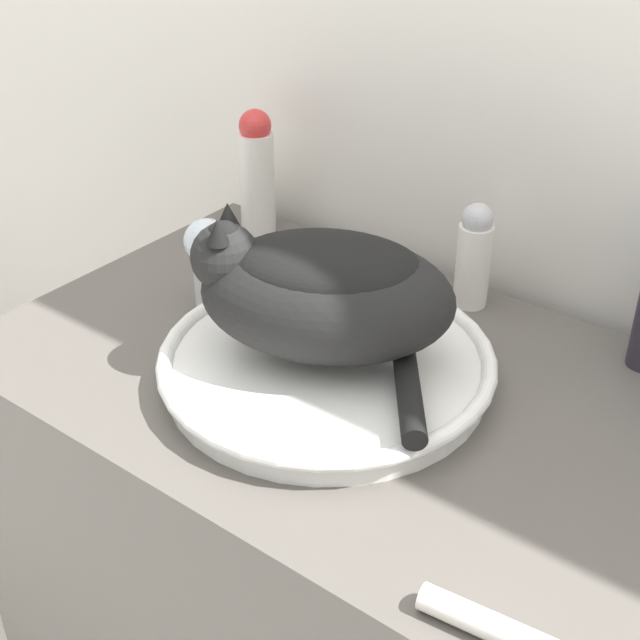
# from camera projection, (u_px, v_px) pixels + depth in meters

# --- Properties ---
(wall_back) EXTENTS (8.00, 0.05, 2.40)m
(wall_back) POSITION_uv_depth(u_px,v_px,m) (516.00, 46.00, 1.17)
(wall_back) COLOR silver
(wall_back) RESTS_ON ground_plane
(vanity_counter) EXTENTS (0.95, 0.59, 0.87)m
(vanity_counter) POSITION_uv_depth(u_px,v_px,m) (350.00, 612.00, 1.33)
(vanity_counter) COLOR #56514C
(vanity_counter) RESTS_ON ground_plane
(sink_basin) EXTENTS (0.41, 0.41, 0.04)m
(sink_basin) POSITION_uv_depth(u_px,v_px,m) (327.00, 364.00, 1.09)
(sink_basin) COLOR white
(sink_basin) RESTS_ON vanity_counter
(cat) EXTENTS (0.37, 0.30, 0.18)m
(cat) POSITION_uv_depth(u_px,v_px,m) (322.00, 290.00, 1.03)
(cat) COLOR black
(cat) RESTS_ON sink_basin
(faucet) EXTENTS (0.16, 0.07, 0.15)m
(faucet) POSITION_uv_depth(u_px,v_px,m) (212.00, 256.00, 1.20)
(faucet) COLOR silver
(faucet) RESTS_ON vanity_counter
(deodorant_stick) EXTENTS (0.05, 0.05, 0.15)m
(deodorant_stick) POSITION_uv_depth(u_px,v_px,m) (474.00, 255.00, 1.22)
(deodorant_stick) COLOR white
(deodorant_stick) RESTS_ON vanity_counter
(lotion_bottle_white) EXTENTS (0.06, 0.06, 0.20)m
(lotion_bottle_white) POSITION_uv_depth(u_px,v_px,m) (257.00, 172.00, 1.41)
(lotion_bottle_white) COLOR white
(lotion_bottle_white) RESTS_ON vanity_counter
(cream_tube) EXTENTS (0.15, 0.04, 0.03)m
(cream_tube) POSITION_uv_depth(u_px,v_px,m) (502.00, 631.00, 0.76)
(cream_tube) COLOR silver
(cream_tube) RESTS_ON vanity_counter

